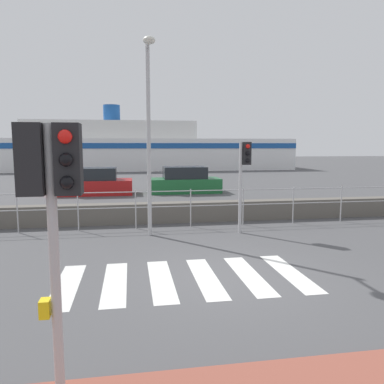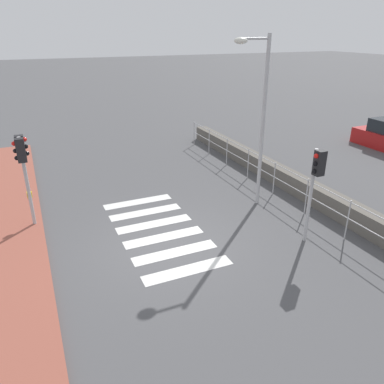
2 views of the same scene
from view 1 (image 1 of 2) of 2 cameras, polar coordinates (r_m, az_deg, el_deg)
ground_plane at (r=7.87m, az=5.49°, el=-12.65°), size 160.00×160.00×0.00m
crosswalk at (r=7.70m, az=-1.28°, el=-13.05°), size 4.95×2.40×0.01m
seawall at (r=13.15m, az=-0.81°, el=-3.03°), size 19.81×0.55×0.69m
harbor_fence at (r=12.22m, az=-0.21°, el=-1.56°), size 17.87×0.04×1.25m
traffic_light_near at (r=3.82m, az=-20.70°, el=0.40°), size 0.58×0.41×2.86m
traffic_light_far at (r=11.35m, az=7.95°, el=3.87°), size 0.34×0.32×2.76m
streetlamp at (r=10.78m, az=-6.61°, el=11.45°), size 0.32×1.24×5.53m
ferry_boat at (r=42.52m, az=-7.87°, el=6.45°), size 31.84×7.89×7.05m
parked_car_red at (r=21.11m, az=-14.84°, el=1.32°), size 4.20×1.86×1.46m
parked_car_green at (r=21.23m, az=-1.13°, el=1.60°), size 3.99×1.75×1.47m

